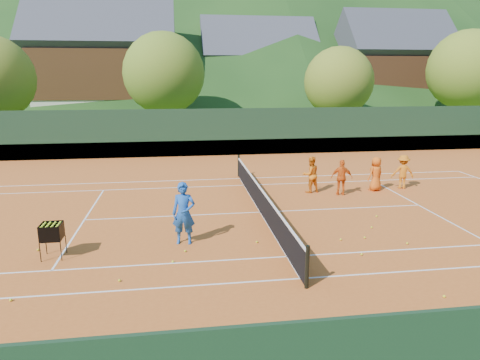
{
  "coord_description": "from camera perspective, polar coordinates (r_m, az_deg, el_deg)",
  "views": [
    {
      "loc": [
        -2.92,
        -15.11,
        5.04
      ],
      "look_at": [
        -0.78,
        0.0,
        1.3
      ],
      "focal_mm": 32.0,
      "sensor_mm": 36.0,
      "label": 1
    }
  ],
  "objects": [
    {
      "name": "ground",
      "position": [
        16.2,
        2.74,
        -4.37
      ],
      "size": [
        400.0,
        400.0,
        0.0
      ],
      "primitive_type": "plane",
      "color": "#30541A",
      "rests_on": "ground"
    },
    {
      "name": "clay_court",
      "position": [
        16.19,
        2.74,
        -4.34
      ],
      "size": [
        40.0,
        24.0,
        0.02
      ],
      "primitive_type": "cube",
      "color": "#BA561E",
      "rests_on": "ground"
    },
    {
      "name": "coach",
      "position": [
        13.08,
        -7.51,
        -4.43
      ],
      "size": [
        0.76,
        0.56,
        1.92
      ],
      "primitive_type": "imported",
      "rotation": [
        0.0,
        0.0,
        -0.16
      ],
      "color": "#1A50AA",
      "rests_on": "clay_court"
    },
    {
      "name": "student_a",
      "position": [
        18.97,
        9.4,
        0.73
      ],
      "size": [
        0.9,
        0.77,
        1.6
      ],
      "primitive_type": "imported",
      "rotation": [
        0.0,
        0.0,
        3.38
      ],
      "color": "orange",
      "rests_on": "clay_court"
    },
    {
      "name": "student_b",
      "position": [
        18.79,
        13.41,
        0.32
      ],
      "size": [
        0.97,
        0.6,
        1.54
      ],
      "primitive_type": "imported",
      "rotation": [
        0.0,
        0.0,
        2.88
      ],
      "color": "#DF5813",
      "rests_on": "clay_court"
    },
    {
      "name": "student_c",
      "position": [
        19.94,
        17.65,
        0.79
      ],
      "size": [
        0.87,
        0.72,
        1.53
      ],
      "primitive_type": "imported",
      "rotation": [
        0.0,
        0.0,
        3.51
      ],
      "color": "#DF5B13",
      "rests_on": "clay_court"
    },
    {
      "name": "student_d",
      "position": [
        20.74,
        20.88,
        1.03
      ],
      "size": [
        1.09,
        0.76,
        1.54
      ],
      "primitive_type": "imported",
      "rotation": [
        0.0,
        0.0,
        2.95
      ],
      "color": "orange",
      "rests_on": "clay_court"
    },
    {
      "name": "tennis_ball_2",
      "position": [
        15.17,
        17.16,
        -6.05
      ],
      "size": [
        0.07,
        0.07,
        0.07
      ],
      "primitive_type": "sphere",
      "color": "yellow",
      "rests_on": "clay_court"
    },
    {
      "name": "tennis_ball_3",
      "position": [
        12.12,
        -8.94,
        -10.7
      ],
      "size": [
        0.07,
        0.07,
        0.07
      ],
      "primitive_type": "sphere",
      "color": "yellow",
      "rests_on": "clay_court"
    },
    {
      "name": "tennis_ball_4",
      "position": [
        14.14,
        21.41,
        -7.86
      ],
      "size": [
        0.07,
        0.07,
        0.07
      ],
      "primitive_type": "sphere",
      "color": "yellow",
      "rests_on": "clay_court"
    },
    {
      "name": "tennis_ball_6",
      "position": [
        11.31,
        25.57,
        -13.82
      ],
      "size": [
        0.07,
        0.07,
        0.07
      ],
      "primitive_type": "sphere",
      "color": "yellow",
      "rests_on": "clay_court"
    },
    {
      "name": "tennis_ball_7",
      "position": [
        12.91,
        15.9,
        -9.51
      ],
      "size": [
        0.07,
        0.07,
        0.07
      ],
      "primitive_type": "sphere",
      "color": "yellow",
      "rests_on": "clay_court"
    },
    {
      "name": "tennis_ball_8",
      "position": [
        13.84,
        13.29,
        -7.72
      ],
      "size": [
        0.07,
        0.07,
        0.07
      ],
      "primitive_type": "sphere",
      "color": "yellow",
      "rests_on": "clay_court"
    },
    {
      "name": "tennis_ball_11",
      "position": [
        9.96,
        17.53,
        -16.95
      ],
      "size": [
        0.07,
        0.07,
        0.07
      ],
      "primitive_type": "sphere",
      "color": "yellow",
      "rests_on": "clay_court"
    },
    {
      "name": "tennis_ball_12",
      "position": [
        12.72,
        9.09,
        -9.49
      ],
      "size": [
        0.07,
        0.07,
        0.07
      ],
      "primitive_type": "sphere",
      "color": "yellow",
      "rests_on": "clay_court"
    },
    {
      "name": "tennis_ball_13",
      "position": [
        9.62,
        28.96,
        -19.33
      ],
      "size": [
        0.07,
        0.07,
        0.07
      ],
      "primitive_type": "sphere",
      "color": "yellow",
      "rests_on": "clay_court"
    },
    {
      "name": "tennis_ball_14",
      "position": [
        11.4,
        -28.25,
        -13.91
      ],
      "size": [
        0.07,
        0.07,
        0.07
      ],
      "primitive_type": "sphere",
      "color": "yellow",
      "rests_on": "clay_court"
    },
    {
      "name": "tennis_ball_16",
      "position": [
        14.2,
        16.29,
        -7.37
      ],
      "size": [
        0.07,
        0.07,
        0.07
      ],
      "primitive_type": "sphere",
      "color": "yellow",
      "rests_on": "clay_court"
    },
    {
      "name": "tennis_ball_17",
      "position": [
        13.3,
        2.26,
        -8.24
      ],
      "size": [
        0.07,
        0.07,
        0.07
      ],
      "primitive_type": "sphere",
      "color": "yellow",
      "rests_on": "clay_court"
    },
    {
      "name": "tennis_ball_18",
      "position": [
        9.4,
        29.12,
        -20.16
      ],
      "size": [
        0.07,
        0.07,
        0.07
      ],
      "primitive_type": "sphere",
      "color": "yellow",
      "rests_on": "clay_court"
    },
    {
      "name": "tennis_ball_20",
      "position": [
        12.75,
        -7.31,
        -9.36
      ],
      "size": [
        0.07,
        0.07,
        0.07
      ],
      "primitive_type": "sphere",
      "color": "yellow",
      "rests_on": "clay_court"
    },
    {
      "name": "tennis_ball_21",
      "position": [
        11.38,
        -15.77,
        -12.77
      ],
      "size": [
        0.07,
        0.07,
        0.07
      ],
      "primitive_type": "sphere",
      "color": "yellow",
      "rests_on": "clay_court"
    },
    {
      "name": "tennis_ball_22",
      "position": [
        16.39,
        17.75,
        -4.62
      ],
      "size": [
        0.07,
        0.07,
        0.07
      ],
      "primitive_type": "sphere",
      "color": "yellow",
      "rests_on": "clay_court"
    },
    {
      "name": "tennis_ball_24",
      "position": [
        14.05,
        -25.34,
        -8.41
      ],
      "size": [
        0.07,
        0.07,
        0.07
      ],
      "primitive_type": "sphere",
      "color": "yellow",
      "rests_on": "clay_court"
    },
    {
      "name": "court_lines",
      "position": [
        16.19,
        2.74,
        -4.29
      ],
      "size": [
        23.83,
        11.03,
        0.0
      ],
      "color": "silver",
      "rests_on": "clay_court"
    },
    {
      "name": "tennis_net",
      "position": [
        16.04,
        2.76,
        -2.61
      ],
      "size": [
        0.1,
        12.07,
        1.1
      ],
      "color": "black",
      "rests_on": "clay_court"
    },
    {
      "name": "perimeter_fence",
      "position": [
        15.85,
        2.8,
        -0.01
      ],
      "size": [
        40.4,
        24.24,
        3.0
      ],
      "color": "#15301D",
      "rests_on": "clay_court"
    },
    {
      "name": "ball_hopper",
      "position": [
        13.15,
        -23.82,
        -6.41
      ],
      "size": [
        0.57,
        0.57,
        1.0
      ],
      "color": "black",
      "rests_on": "clay_court"
    },
    {
      "name": "chalet_left",
      "position": [
        45.67,
        -17.51,
        13.91
      ],
      "size": [
        13.8,
        9.93,
        12.92
      ],
      "color": "beige",
      "rests_on": "ground"
    },
    {
      "name": "chalet_mid",
      "position": [
        49.92,
        2.3,
        13.7
      ],
      "size": [
        12.65,
        8.82,
        11.45
      ],
      "color": "beige",
      "rests_on": "ground"
    },
    {
      "name": "chalet_right",
      "position": [
        50.6,
        19.41,
        13.26
      ],
      "size": [
        11.5,
        8.82,
        11.91
      ],
      "color": "beige",
      "rests_on": "ground"
    },
    {
      "name": "tree_b",
      "position": [
        35.13,
        -10.12,
        13.81
      ],
      "size": [
        6.4,
        6.4,
        8.4
      ],
      "color": "#3D2818",
      "rests_on": "ground"
    },
    {
      "name": "tree_c",
      "position": [
        36.48,
        13.0,
        12.65
      ],
      "size": [
        5.6,
        5.6,
        7.35
      ],
      "color": "#43291A",
      "rests_on": "ground"
    },
    {
      "name": "tree_d",
      "position": [
        43.06,
        28.06,
        12.84
      ],
      "size": [
        6.8,
        6.8,
        8.93
      ],
      "color": "#3D2618",
      "rests_on": "ground"
    }
  ]
}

